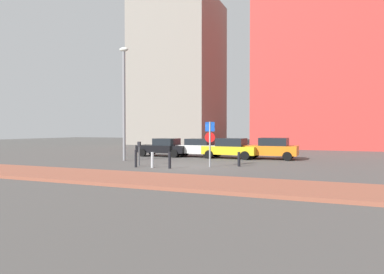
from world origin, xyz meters
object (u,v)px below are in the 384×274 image
(parked_car_black, at_px, (164,147))
(parking_meter, at_px, (139,150))
(parked_car_yellow, at_px, (231,148))
(traffic_bollard_far, at_px, (170,160))
(street_lamp, at_px, (124,95))
(parked_car_orange, at_px, (271,148))
(parking_sign_post, at_px, (210,138))
(traffic_bollard_edge, at_px, (136,159))
(parked_car_white, at_px, (197,147))
(traffic_bollard_near, at_px, (239,159))
(traffic_bollard_mid, at_px, (152,160))

(parked_car_black, bearing_deg, parking_meter, -74.97)
(parked_car_yellow, bearing_deg, traffic_bollard_far, -99.95)
(street_lamp, bearing_deg, parked_car_orange, 27.72)
(parking_meter, bearing_deg, parking_sign_post, 12.79)
(parked_car_yellow, relative_size, traffic_bollard_edge, 4.16)
(parked_car_orange, bearing_deg, parked_car_white, -178.67)
(parking_meter, relative_size, street_lamp, 0.18)
(traffic_bollard_near, bearing_deg, traffic_bollard_far, -143.34)
(parked_car_yellow, bearing_deg, street_lamp, -144.79)
(parked_car_white, xyz_separation_m, parking_meter, (-0.86, -7.48, 0.18))
(parked_car_orange, bearing_deg, traffic_bollard_edge, -127.43)
(parked_car_yellow, height_order, parking_sign_post, parking_sign_post)
(street_lamp, bearing_deg, traffic_bollard_near, -5.06)
(traffic_bollard_far, height_order, traffic_bollard_edge, traffic_bollard_edge)
(parked_car_orange, relative_size, traffic_bollard_mid, 4.38)
(parked_car_black, xyz_separation_m, parking_meter, (1.89, -7.04, 0.19))
(parking_sign_post, xyz_separation_m, traffic_bollard_far, (-1.85, -1.61, -1.21))
(parked_car_yellow, height_order, street_lamp, street_lamp)
(parking_meter, bearing_deg, parked_car_black, 105.03)
(street_lamp, height_order, traffic_bollard_near, street_lamp)
(traffic_bollard_near, xyz_separation_m, traffic_bollard_mid, (-4.47, -2.51, 0.02))
(traffic_bollard_near, bearing_deg, traffic_bollard_mid, -150.68)
(parking_meter, bearing_deg, traffic_bollard_mid, -27.30)
(parked_car_black, distance_m, traffic_bollard_far, 8.79)
(parked_car_orange, relative_size, traffic_bollard_edge, 3.87)
(parked_car_white, distance_m, traffic_bollard_mid, 8.15)
(parked_car_yellow, bearing_deg, traffic_bollard_mid, -107.50)
(parked_car_black, relative_size, parking_sign_post, 1.56)
(parking_sign_post, bearing_deg, parked_car_orange, 69.24)
(parked_car_black, xyz_separation_m, traffic_bollard_mid, (3.16, -7.69, -0.30))
(traffic_bollard_near, relative_size, traffic_bollard_mid, 0.96)
(parked_car_white, distance_m, parked_car_yellow, 2.91)
(parked_car_yellow, relative_size, traffic_bollard_near, 4.88)
(parked_car_white, xyz_separation_m, parked_car_yellow, (2.89, -0.26, 0.03))
(traffic_bollard_edge, bearing_deg, parking_sign_post, 24.47)
(parked_car_white, height_order, parking_sign_post, parking_sign_post)
(traffic_bollard_far, bearing_deg, parked_car_yellow, 80.05)
(parked_car_orange, distance_m, parking_meter, 10.18)
(parked_car_white, bearing_deg, traffic_bollard_near, -49.04)
(traffic_bollard_near, bearing_deg, parked_car_yellow, 110.33)
(parked_car_yellow, xyz_separation_m, parking_meter, (-3.76, -7.22, 0.16))
(parked_car_orange, height_order, parking_sign_post, parking_sign_post)
(parking_meter, bearing_deg, traffic_bollard_far, -15.34)
(parked_car_black, distance_m, parked_car_white, 2.78)
(parked_car_yellow, height_order, parking_meter, parked_car_yellow)
(parked_car_black, height_order, street_lamp, street_lamp)
(parking_sign_post, relative_size, traffic_bollard_near, 3.08)
(parked_car_white, height_order, parking_meter, parked_car_white)
(street_lamp, bearing_deg, parked_car_yellow, 35.21)
(parked_car_yellow, relative_size, street_lamp, 0.53)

